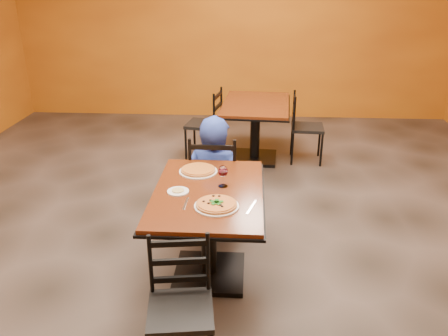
# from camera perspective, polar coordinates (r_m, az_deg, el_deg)

# --- Properties ---
(floor) EXTENTS (7.00, 8.00, 0.01)m
(floor) POSITION_cam_1_polar(r_m,az_deg,el_deg) (4.18, -1.20, -9.13)
(floor) COLOR black
(floor) RESTS_ON ground
(wall_back) EXTENTS (7.00, 0.01, 3.00)m
(wall_back) POSITION_cam_1_polar(r_m,az_deg,el_deg) (7.57, 1.28, 17.51)
(wall_back) COLOR #C26C15
(wall_back) RESTS_ON ground
(table_main) EXTENTS (0.83, 1.23, 0.75)m
(table_main) POSITION_cam_1_polar(r_m,az_deg,el_deg) (3.47, -1.94, -5.72)
(table_main) COLOR #5E270E
(table_main) RESTS_ON floor
(table_second) EXTENTS (0.93, 1.30, 0.75)m
(table_second) POSITION_cam_1_polar(r_m,az_deg,el_deg) (5.80, 3.94, 6.25)
(table_second) COLOR #5E270E
(table_second) RESTS_ON floor
(chair_main_near) EXTENTS (0.43, 0.43, 0.84)m
(chair_main_near) POSITION_cam_1_polar(r_m,az_deg,el_deg) (2.79, -5.45, -17.41)
(chair_main_near) COLOR black
(chair_main_near) RESTS_ON floor
(chair_main_far) EXTENTS (0.43, 0.43, 0.94)m
(chair_main_far) POSITION_cam_1_polar(r_m,az_deg,el_deg) (4.21, -1.20, -1.59)
(chair_main_far) COLOR black
(chair_main_far) RESTS_ON floor
(chair_second_left) EXTENTS (0.48, 0.48, 0.91)m
(chair_second_left) POSITION_cam_1_polar(r_m,az_deg,el_deg) (5.86, -2.55, 5.42)
(chair_second_left) COLOR black
(chair_second_left) RESTS_ON floor
(chair_second_right) EXTENTS (0.42, 0.42, 0.88)m
(chair_second_right) POSITION_cam_1_polar(r_m,az_deg,el_deg) (5.88, 10.36, 4.94)
(chair_second_right) COLOR black
(chair_second_right) RESTS_ON floor
(diner) EXTENTS (0.64, 0.50, 1.09)m
(diner) POSITION_cam_1_polar(r_m,az_deg,el_deg) (4.18, -1.24, -0.61)
(diner) COLOR navy
(diner) RESTS_ON floor
(plate_main) EXTENTS (0.31, 0.31, 0.01)m
(plate_main) POSITION_cam_1_polar(r_m,az_deg,el_deg) (3.15, -0.94, -4.77)
(plate_main) COLOR white
(plate_main) RESTS_ON table_main
(pizza_main) EXTENTS (0.28, 0.28, 0.02)m
(pizza_main) POSITION_cam_1_polar(r_m,az_deg,el_deg) (3.14, -0.94, -4.51)
(pizza_main) COLOR maroon
(pizza_main) RESTS_ON plate_main
(plate_far) EXTENTS (0.31, 0.31, 0.01)m
(plate_far) POSITION_cam_1_polar(r_m,az_deg,el_deg) (3.70, -3.23, -0.42)
(plate_far) COLOR white
(plate_far) RESTS_ON table_main
(pizza_far) EXTENTS (0.28, 0.28, 0.02)m
(pizza_far) POSITION_cam_1_polar(r_m,az_deg,el_deg) (3.69, -3.24, -0.19)
(pizza_far) COLOR gold
(pizza_far) RESTS_ON plate_far
(side_plate) EXTENTS (0.16, 0.16, 0.01)m
(side_plate) POSITION_cam_1_polar(r_m,az_deg,el_deg) (3.37, -5.75, -2.92)
(side_plate) COLOR white
(side_plate) RESTS_ON table_main
(dip) EXTENTS (0.09, 0.09, 0.01)m
(dip) POSITION_cam_1_polar(r_m,az_deg,el_deg) (3.37, -5.76, -2.78)
(dip) COLOR tan
(dip) RESTS_ON side_plate
(wine_glass) EXTENTS (0.08, 0.08, 0.18)m
(wine_glass) POSITION_cam_1_polar(r_m,az_deg,el_deg) (3.41, -0.14, -0.92)
(wine_glass) COLOR white
(wine_glass) RESTS_ON table_main
(fork) EXTENTS (0.02, 0.19, 0.00)m
(fork) POSITION_cam_1_polar(r_m,az_deg,el_deg) (3.20, -4.80, -4.43)
(fork) COLOR silver
(fork) RESTS_ON table_main
(knife) EXTENTS (0.07, 0.21, 0.00)m
(knife) POSITION_cam_1_polar(r_m,az_deg,el_deg) (3.15, 3.46, -4.89)
(knife) COLOR silver
(knife) RESTS_ON table_main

